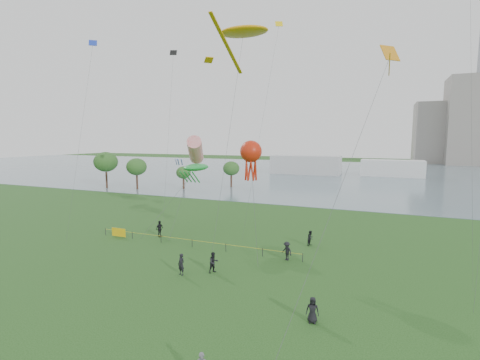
% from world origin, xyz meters
% --- Properties ---
extents(ground_plane, '(400.00, 400.00, 0.00)m').
position_xyz_m(ground_plane, '(0.00, 0.00, 0.00)').
color(ground_plane, '#183D13').
extents(lake, '(400.00, 120.00, 0.08)m').
position_xyz_m(lake, '(0.00, 100.00, 0.02)').
color(lake, slate).
rests_on(lake, ground_plane).
extents(building_mid, '(20.00, 20.00, 38.00)m').
position_xyz_m(building_mid, '(46.00, 162.00, 19.00)').
color(building_mid, gray).
rests_on(building_mid, ground_plane).
extents(building_low, '(16.00, 18.00, 28.00)m').
position_xyz_m(building_low, '(32.00, 168.00, 14.00)').
color(building_low, gray).
rests_on(building_low, ground_plane).
extents(pavilion_left, '(22.00, 8.00, 6.00)m').
position_xyz_m(pavilion_left, '(-12.00, 95.00, 3.00)').
color(pavilion_left, silver).
rests_on(pavilion_left, ground_plane).
extents(pavilion_right, '(18.00, 7.00, 5.00)m').
position_xyz_m(pavilion_right, '(14.00, 98.00, 2.50)').
color(pavilion_right, silver).
rests_on(pavilion_right, ground_plane).
extents(trees, '(30.82, 17.61, 8.48)m').
position_xyz_m(trees, '(-39.60, 47.72, 5.35)').
color(trees, '#3A241A').
rests_on(trees, ground_plane).
extents(fence, '(24.07, 0.07, 1.05)m').
position_xyz_m(fence, '(-13.23, 13.67, 0.55)').
color(fence, black).
rests_on(fence, ground_plane).
extents(spectator_a, '(1.06, 1.12, 1.82)m').
position_xyz_m(spectator_a, '(-1.71, 8.14, 0.91)').
color(spectator_a, black).
rests_on(spectator_a, ground_plane).
extents(spectator_b, '(1.35, 1.15, 1.82)m').
position_xyz_m(spectator_b, '(3.36, 13.59, 0.91)').
color(spectator_b, black).
rests_on(spectator_b, ground_plane).
extents(spectator_c, '(0.60, 1.19, 1.95)m').
position_xyz_m(spectator_c, '(-12.63, 15.55, 0.97)').
color(spectator_c, black).
rests_on(spectator_c, ground_plane).
extents(spectator_d, '(0.88, 0.63, 1.67)m').
position_xyz_m(spectator_d, '(7.82, 3.13, 0.84)').
color(spectator_d, black).
rests_on(spectator_d, ground_plane).
extents(spectator_f, '(0.78, 0.62, 1.86)m').
position_xyz_m(spectator_f, '(-4.02, 6.59, 0.93)').
color(spectator_f, black).
rests_on(spectator_f, ground_plane).
extents(spectator_g, '(0.85, 0.96, 1.66)m').
position_xyz_m(spectator_g, '(4.57, 19.03, 0.83)').
color(spectator_g, black).
rests_on(spectator_g, ground_plane).
extents(kite_stingray, '(5.50, 10.19, 23.31)m').
position_xyz_m(kite_stingray, '(-2.88, 17.78, 22.82)').
color(kite_stingray, '#3F3F42').
extents(kite_windsock, '(4.33, 10.85, 12.05)m').
position_xyz_m(kite_windsock, '(-11.78, 22.83, 10.07)').
color(kite_windsock, '#3F3F42').
extents(kite_creature, '(6.05, 7.07, 8.57)m').
position_xyz_m(kite_creature, '(-9.42, 18.80, 8.11)').
color(kite_creature, '#3F3F42').
extents(kite_octopus, '(3.20, 4.70, 11.42)m').
position_xyz_m(kite_octopus, '(-0.65, 14.38, 10.26)').
color(kite_octopus, '#3F3F42').
extents(kite_delta, '(5.57, 14.03, 18.54)m').
position_xyz_m(kite_delta, '(11.36, 10.26, 16.85)').
color(kite_delta, '#3F3F42').
extents(small_kites, '(40.54, 12.51, 5.15)m').
position_xyz_m(small_kites, '(0.10, 19.20, 23.71)').
color(small_kites, black).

